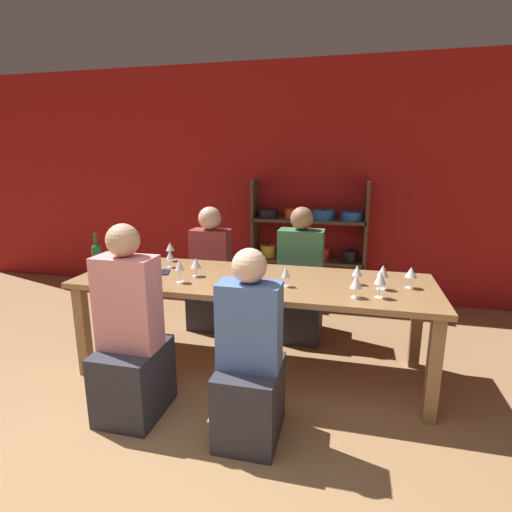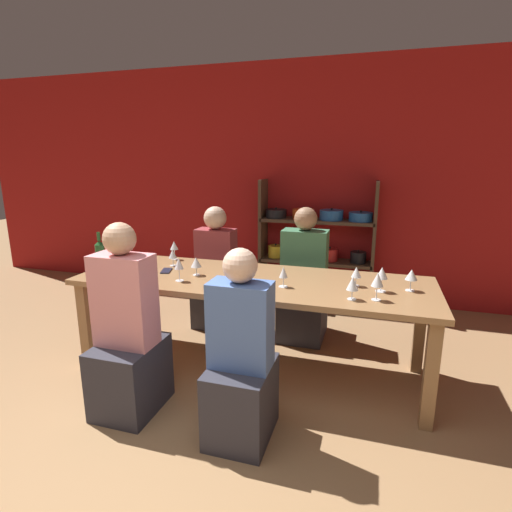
% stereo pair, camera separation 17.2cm
% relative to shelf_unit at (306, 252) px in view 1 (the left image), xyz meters
% --- Properties ---
extents(wall_back_red, '(8.80, 0.06, 2.70)m').
position_rel_shelf_unit_xyz_m(wall_back_red, '(-0.31, 0.20, 0.76)').
color(wall_back_red, '#A31919').
rests_on(wall_back_red, ground_plane).
extents(shelf_unit, '(1.30, 0.30, 1.40)m').
position_rel_shelf_unit_xyz_m(shelf_unit, '(0.00, 0.00, 0.00)').
color(shelf_unit, '#4C3828').
rests_on(shelf_unit, ground_plane).
extents(dining_table, '(2.65, 0.88, 0.76)m').
position_rel_shelf_unit_xyz_m(dining_table, '(-0.21, -1.71, 0.09)').
color(dining_table, olive).
rests_on(dining_table, ground_plane).
extents(wine_bottle_green, '(0.07, 0.07, 0.34)m').
position_rel_shelf_unit_xyz_m(wine_bottle_green, '(-1.35, -1.96, 0.31)').
color(wine_bottle_green, '#1E4C23').
rests_on(wine_bottle_green, dining_table).
extents(wine_glass_red_a, '(0.07, 0.07, 0.14)m').
position_rel_shelf_unit_xyz_m(wine_glass_red_a, '(0.55, -1.68, 0.27)').
color(wine_glass_red_a, white).
rests_on(wine_glass_red_a, dining_table).
extents(wine_glass_white_a, '(0.08, 0.08, 0.15)m').
position_rel_shelf_unit_xyz_m(wine_glass_white_a, '(0.54, -1.97, 0.27)').
color(wine_glass_white_a, white).
rests_on(wine_glass_white_a, dining_table).
extents(wine_glass_white_b, '(0.06, 0.06, 0.15)m').
position_rel_shelf_unit_xyz_m(wine_glass_white_b, '(0.06, -1.85, 0.27)').
color(wine_glass_white_b, white).
rests_on(wine_glass_white_b, dining_table).
extents(wine_glass_red_b, '(0.07, 0.07, 0.17)m').
position_rel_shelf_unit_xyz_m(wine_glass_red_b, '(-0.20, -2.01, 0.29)').
color(wine_glass_red_b, white).
rests_on(wine_glass_red_b, dining_table).
extents(wine_glass_red_c, '(0.08, 0.08, 0.18)m').
position_rel_shelf_unit_xyz_m(wine_glass_red_c, '(0.69, -1.94, 0.30)').
color(wine_glass_red_c, white).
rests_on(wine_glass_red_c, dining_table).
extents(wine_glass_white_c, '(0.08, 0.08, 0.15)m').
position_rel_shelf_unit_xyz_m(wine_glass_white_c, '(0.91, -1.68, 0.28)').
color(wine_glass_white_c, white).
rests_on(wine_glass_white_c, dining_table).
extents(wine_glass_empty_a, '(0.07, 0.07, 0.16)m').
position_rel_shelf_unit_xyz_m(wine_glass_empty_a, '(-1.04, -1.36, 0.29)').
color(wine_glass_empty_a, white).
rests_on(wine_glass_empty_a, dining_table).
extents(wine_glass_red_d, '(0.08, 0.08, 0.17)m').
position_rel_shelf_unit_xyz_m(wine_glass_red_d, '(0.72, -1.75, 0.29)').
color(wine_glass_red_d, white).
rests_on(wine_glass_red_d, dining_table).
extents(wine_glass_white_d, '(0.07, 0.07, 0.17)m').
position_rel_shelf_unit_xyz_m(wine_glass_white_d, '(-0.70, -1.93, 0.29)').
color(wine_glass_white_d, white).
rests_on(wine_glass_white_d, dining_table).
extents(wine_glass_red_e, '(0.08, 0.08, 0.14)m').
position_rel_shelf_unit_xyz_m(wine_glass_red_e, '(-0.64, -1.76, 0.27)').
color(wine_glass_red_e, white).
rests_on(wine_glass_red_e, dining_table).
extents(wine_glass_red_f, '(0.07, 0.07, 0.14)m').
position_rel_shelf_unit_xyz_m(wine_glass_red_f, '(-0.95, -1.56, 0.27)').
color(wine_glass_red_f, white).
rests_on(wine_glass_red_f, dining_table).
extents(cell_phone, '(0.11, 0.16, 0.01)m').
position_rel_shelf_unit_xyz_m(cell_phone, '(-0.92, -1.73, 0.17)').
color(cell_phone, '#1E2338').
rests_on(cell_phone, dining_table).
extents(person_near_a, '(0.35, 0.44, 1.16)m').
position_rel_shelf_unit_xyz_m(person_near_a, '(-0.04, -2.47, -0.16)').
color(person_near_a, '#2D2D38').
rests_on(person_near_a, ground_plane).
extents(person_far_a, '(0.38, 0.47, 1.19)m').
position_rel_shelf_unit_xyz_m(person_far_a, '(-0.83, -0.92, -0.14)').
color(person_far_a, '#2D2D38').
rests_on(person_far_a, ground_plane).
extents(person_near_b, '(0.37, 0.47, 1.26)m').
position_rel_shelf_unit_xyz_m(person_near_b, '(-0.83, -2.43, -0.12)').
color(person_near_b, '#2D2D38').
rests_on(person_near_b, ground_plane).
extents(person_far_b, '(0.40, 0.51, 1.22)m').
position_rel_shelf_unit_xyz_m(person_far_b, '(0.06, -0.98, -0.14)').
color(person_far_b, '#2D2D38').
rests_on(person_far_b, ground_plane).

